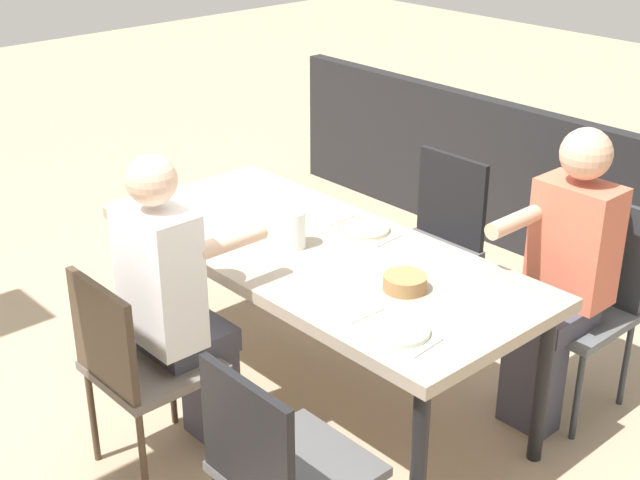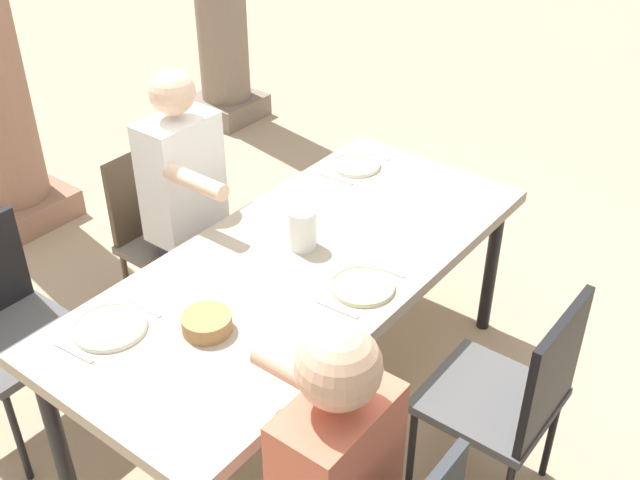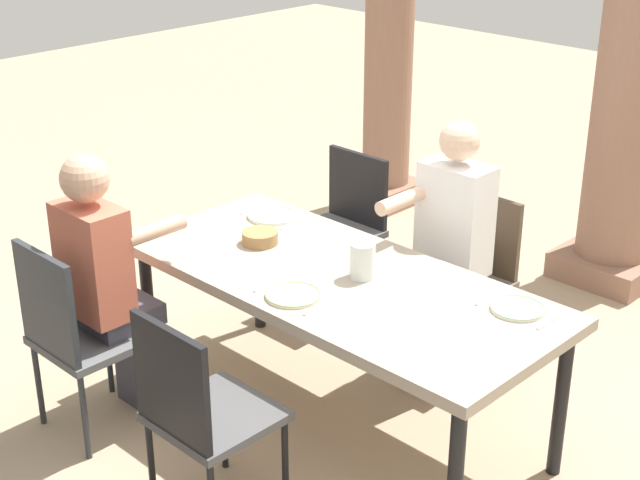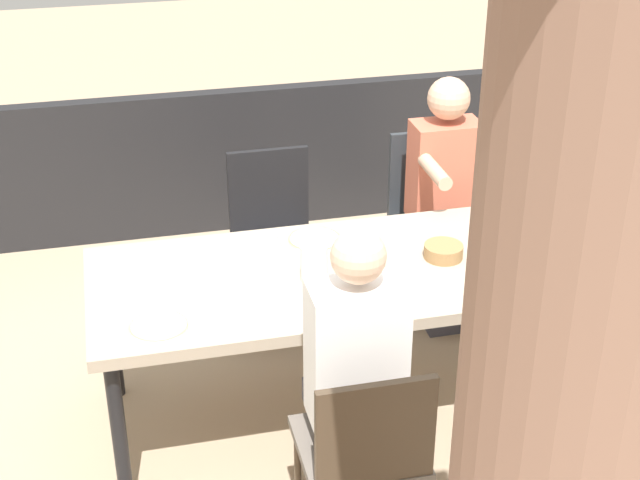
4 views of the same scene
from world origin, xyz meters
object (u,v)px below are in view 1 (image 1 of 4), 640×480
(chair_mid_south, at_px, (435,235))
(bread_basket, at_px, (405,283))
(diner_woman_green, at_px, (176,302))
(plate_2, at_px, (165,213))
(plate_1, at_px, (364,229))
(chair_west_south, at_px, (584,293))
(plate_0, at_px, (395,330))
(chair_west_north, at_px, (279,465))
(water_pitcher, at_px, (293,231))
(diner_man_white, at_px, (562,271))
(chair_mid_north, at_px, (135,361))
(dining_table, at_px, (317,261))

(chair_mid_south, height_order, bread_basket, chair_mid_south)
(diner_woman_green, distance_m, plate_2, 0.77)
(diner_woman_green, distance_m, plate_1, 0.95)
(chair_west_south, distance_m, plate_0, 1.16)
(plate_0, bearing_deg, chair_west_north, 96.68)
(plate_0, relative_size, water_pitcher, 1.53)
(plate_2, xyz_separation_m, water_pitcher, (-0.66, -0.21, 0.06))
(chair_west_north, xyz_separation_m, plate_1, (0.77, -1.14, 0.23))
(chair_west_south, bearing_deg, diner_man_white, 89.14)
(chair_west_south, distance_m, plate_2, 1.92)
(plate_1, bearing_deg, diner_woman_green, 84.92)
(diner_man_white, bearing_deg, diner_woman_green, 57.54)
(chair_west_south, relative_size, plate_0, 3.77)
(diner_man_white, bearing_deg, plate_0, 85.88)
(chair_mid_north, distance_m, plate_2, 0.92)
(chair_mid_south, xyz_separation_m, water_pitcher, (-0.00, 0.93, 0.30))
(chair_west_south, xyz_separation_m, bread_basket, (0.27, 0.87, 0.25))
(chair_mid_north, distance_m, water_pitcher, 0.86)
(diner_woman_green, relative_size, bread_basket, 7.75)
(plate_1, bearing_deg, chair_mid_north, 85.66)
(diner_woman_green, xyz_separation_m, water_pitcher, (0.00, -0.60, 0.12))
(chair_west_south, xyz_separation_m, chair_mid_south, (0.86, 0.00, -0.01))
(plate_0, bearing_deg, chair_mid_south, -55.14)
(diner_woman_green, relative_size, plate_1, 5.59)
(plate_1, height_order, water_pitcher, water_pitcher)
(chair_west_south, xyz_separation_m, plate_0, (0.07, 1.13, 0.23))
(plate_2, distance_m, bread_basket, 1.28)
(chair_mid_south, bearing_deg, dining_table, 95.38)
(chair_west_south, relative_size, bread_basket, 5.52)
(diner_woman_green, height_order, diner_man_white, diner_woman_green)
(chair_west_north, height_order, plate_0, chair_west_north)
(dining_table, distance_m, plate_1, 0.29)
(chair_west_north, height_order, chair_mid_north, chair_west_north)
(plate_1, height_order, plate_2, same)
(dining_table, height_order, chair_mid_south, chair_mid_south)
(diner_woman_green, xyz_separation_m, diner_man_white, (-0.85, -1.34, 0.00))
(chair_mid_north, distance_m, diner_woman_green, 0.27)
(chair_west_north, bearing_deg, diner_man_white, -89.89)
(diner_woman_green, bearing_deg, chair_mid_south, -89.89)
(plate_0, bearing_deg, chair_mid_north, 37.42)
(dining_table, xyz_separation_m, diner_woman_green, (0.08, 0.66, 0.01))
(chair_west_north, bearing_deg, plate_0, -83.32)
(plate_0, xyz_separation_m, bread_basket, (0.20, -0.26, 0.02))
(water_pitcher, bearing_deg, diner_woman_green, 90.23)
(chair_west_south, distance_m, diner_woman_green, 1.77)
(chair_west_north, xyz_separation_m, chair_mid_south, (0.86, -1.74, -0.01))
(diner_man_white, distance_m, plate_1, 0.87)
(chair_west_south, bearing_deg, water_pitcher, 47.46)
(plate_1, bearing_deg, water_pitcher, 75.88)
(plate_2, bearing_deg, bread_basket, -167.52)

